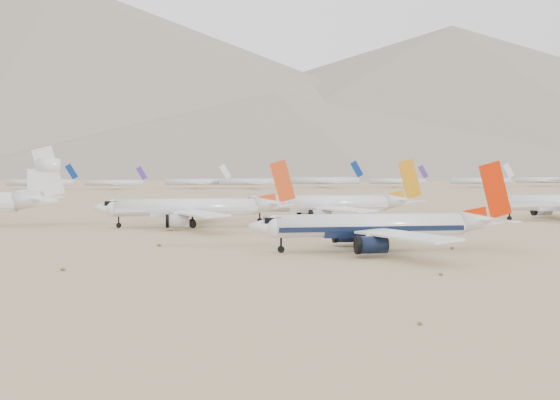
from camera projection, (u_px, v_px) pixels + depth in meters
name	position (u px, v px, depth m)	size (l,w,h in m)	color
ground	(327.00, 253.00, 127.10)	(7000.00, 7000.00, 0.00)	#9A7F59
main_airliner	(381.00, 226.00, 129.65)	(47.52, 46.41, 16.77)	white
row2_gold_tail	(329.00, 204.00, 193.97)	(49.41, 48.32, 17.59)	white
row2_orange_tail	(195.00, 208.00, 178.43)	(48.33, 47.28, 17.24)	white
distant_storage_row	(254.00, 181.00, 452.22)	(558.68, 58.98, 15.82)	silver
mountain_range	(214.00, 94.00, 1755.18)	(7354.00, 3024.00, 470.00)	slate
foothills	(479.00, 136.00, 1287.74)	(4637.50, 1395.00, 155.00)	slate
desert_scrub	(291.00, 276.00, 99.28)	(247.37, 121.67, 0.63)	brown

